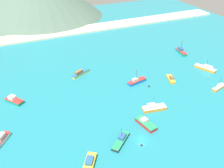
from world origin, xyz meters
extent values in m
cube|color=teal|center=(0.00, 30.00, -0.25)|extent=(260.00, 280.00, 0.50)
cube|color=silver|center=(-43.29, 17.31, 0.65)|extent=(7.11, 8.55, 1.29)
cube|color=red|center=(-43.29, 17.31, 1.39)|extent=(7.26, 8.72, 0.20)
cube|color=#B2ADA3|center=(-42.62, 18.22, 2.17)|extent=(3.19, 3.52, 1.35)
cube|color=orange|center=(12.76, 12.49, 0.57)|extent=(9.46, 4.46, 1.14)
cube|color=white|center=(12.76, 12.49, 1.24)|extent=(9.65, 4.55, 0.20)
cube|color=beige|center=(11.64, 12.66, 2.00)|extent=(3.39, 2.77, 1.31)
cylinder|color=#4C3823|center=(12.25, 12.57, 4.24)|extent=(0.11, 0.11, 3.17)
cube|color=#198466|center=(55.28, 51.58, 0.60)|extent=(3.99, 9.86, 1.21)
cube|color=red|center=(55.28, 51.58, 1.31)|extent=(4.07, 10.06, 0.20)
cube|color=#28568C|center=(55.48, 52.76, 2.09)|extent=(2.38, 3.86, 1.38)
cylinder|color=#4C3823|center=(54.54, 47.32, 2.05)|extent=(0.24, 0.70, 1.63)
cylinder|color=#4C3823|center=(55.36, 52.05, 4.93)|extent=(0.20, 0.20, 4.30)
cube|color=red|center=(4.94, 5.60, 0.62)|extent=(4.68, 9.07, 1.25)
cube|color=#238C5B|center=(4.94, 5.60, 1.35)|extent=(4.77, 9.25, 0.20)
cube|color=#B2ADA3|center=(4.75, 6.67, 1.87)|extent=(2.75, 2.65, 0.84)
cube|color=orange|center=(54.01, 30.49, 0.56)|extent=(6.32, 10.72, 1.12)
cube|color=white|center=(54.01, 30.49, 1.22)|extent=(6.44, 10.93, 0.20)
cube|color=silver|center=(54.50, 29.27, 1.93)|extent=(3.42, 4.80, 1.22)
cylinder|color=#4C3823|center=(54.17, 30.08, 4.33)|extent=(0.13, 0.13, 3.59)
cube|color=gold|center=(-4.47, 50.99, 0.44)|extent=(10.18, 6.84, 0.88)
cube|color=#1E669E|center=(-4.47, 50.99, 0.98)|extent=(10.39, 6.97, 0.20)
cube|color=brown|center=(-5.62, 50.36, 1.84)|extent=(4.50, 3.39, 1.52)
cube|color=#198466|center=(-36.31, 40.06, 0.54)|extent=(7.19, 8.13, 1.08)
cube|color=red|center=(-36.31, 40.06, 1.18)|extent=(7.34, 8.29, 0.20)
cube|color=silver|center=(-36.90, 40.84, 1.96)|extent=(3.48, 3.54, 1.34)
cylinder|color=#4C3823|center=(-34.19, 37.24, 1.84)|extent=(0.48, 0.58, 1.47)
cube|color=orange|center=(46.71, 13.72, 0.53)|extent=(7.68, 3.71, 1.05)
cube|color=white|center=(46.71, 13.72, 1.15)|extent=(7.83, 3.78, 0.20)
cube|color=silver|center=(47.62, 13.97, 1.72)|extent=(3.29, 2.11, 0.94)
cylinder|color=#4C3823|center=(43.47, 12.84, 1.79)|extent=(0.63, 0.28, 1.43)
cylinder|color=#4C3823|center=(47.03, 13.81, 4.23)|extent=(0.14, 0.14, 4.08)
cube|color=#232328|center=(-7.02, 1.56, 0.46)|extent=(8.79, 7.94, 0.92)
cube|color=#238C5B|center=(-7.02, 1.56, 1.02)|extent=(8.96, 8.10, 0.20)
cube|color=#28568C|center=(-6.12, 2.32, 1.65)|extent=(3.40, 3.28, 1.06)
cylinder|color=#4C3823|center=(-6.57, 1.95, 4.09)|extent=(0.11, 0.11, 3.83)
cube|color=gold|center=(-20.27, -4.16, 0.64)|extent=(7.64, 9.73, 1.27)
cube|color=gold|center=(-20.27, -4.16, 1.37)|extent=(7.80, 9.93, 0.20)
cube|color=#28568C|center=(-19.60, -3.13, 1.92)|extent=(3.59, 3.98, 0.90)
cube|color=#1E5BA8|center=(16.52, 33.12, 0.60)|extent=(9.61, 4.34, 1.20)
cube|color=red|center=(16.52, 33.12, 1.30)|extent=(9.80, 4.43, 0.20)
cube|color=#B2ADA3|center=(15.39, 32.87, 1.99)|extent=(2.73, 2.27, 1.18)
cylinder|color=#4C3823|center=(15.85, 32.97, 4.70)|extent=(0.16, 0.16, 4.23)
cube|color=orange|center=(32.11, 28.79, 0.42)|extent=(4.63, 7.68, 0.83)
cube|color=gold|center=(32.11, 28.79, 0.93)|extent=(4.72, 7.83, 0.20)
cube|color=brown|center=(31.81, 27.92, 1.77)|extent=(2.32, 2.47, 1.47)
cylinder|color=#4C3823|center=(33.20, 31.89, 1.42)|extent=(0.28, 0.52, 1.14)
sphere|color=#232328|center=(19.70, 27.82, 0.16)|extent=(0.94, 0.94, 0.94)
sphere|color=#232328|center=(-1.47, -2.53, 0.14)|extent=(0.77, 0.77, 0.77)
cube|color=beige|center=(0.00, 110.52, 0.60)|extent=(247.00, 14.23, 1.20)
camera|label=1|loc=(-35.31, -54.34, 60.53)|focal=41.25mm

